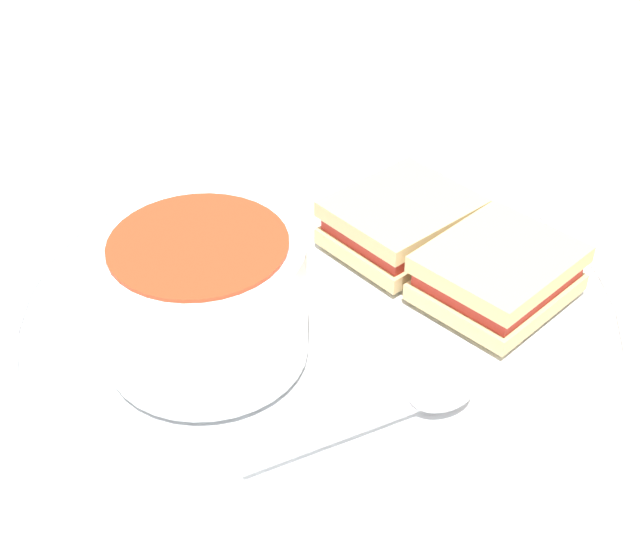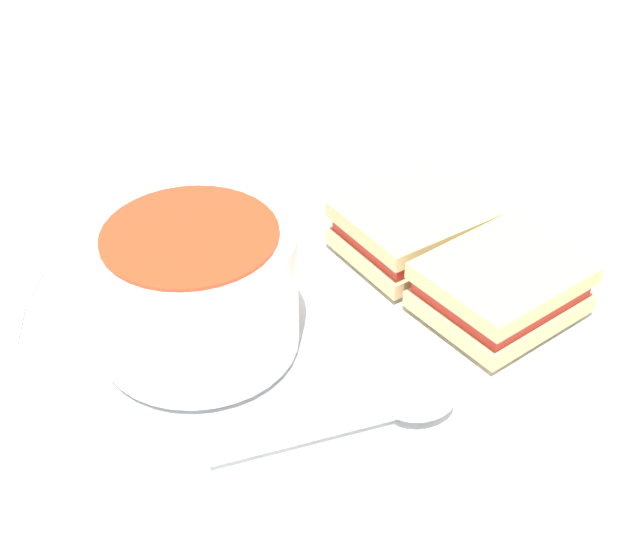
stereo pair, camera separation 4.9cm
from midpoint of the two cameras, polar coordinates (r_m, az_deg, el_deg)
The scene contains 6 objects.
ground_plane at distance 0.51m, azimuth 2.73°, elevation -3.52°, with size 2.40×2.40×0.00m, color beige.
plate at distance 0.50m, azimuth 2.76°, elevation -2.66°, with size 0.34×0.34×0.02m.
soup_bowl at distance 0.45m, azimuth -4.94°, elevation -1.23°, with size 0.10×0.10×0.07m.
spoon at distance 0.43m, azimuth 8.47°, elevation -8.85°, with size 0.05×0.12×0.01m.
sandwich_half_near at distance 0.50m, azimuth 14.28°, elevation -1.12°, with size 0.07×0.08×0.03m.
sandwich_half_far at distance 0.53m, azimuth 8.62°, elevation 2.65°, with size 0.07×0.08×0.03m.
Camera 2 is at (0.32, -0.22, 0.33)m, focal length 50.00 mm.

